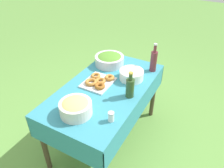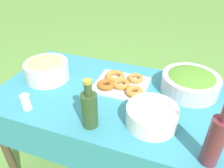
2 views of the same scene
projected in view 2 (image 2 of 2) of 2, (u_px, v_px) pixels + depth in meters
The scene contains 8 objects.
picnic_table at pixel (113, 108), 1.31m from camera, with size 1.35×0.74×0.73m.
salad_bowl at pixel (190, 82), 1.25m from camera, with size 0.33×0.33×0.12m.
pasta_bowl at pixel (47, 69), 1.36m from camera, with size 0.27×0.27×0.13m.
donut_platter at pixel (121, 83), 1.31m from camera, with size 0.33×0.28×0.05m.
plate_stack at pixel (152, 116), 1.03m from camera, with size 0.25×0.25×0.10m.
olive_oil_bottle at pixel (89, 109), 1.00m from camera, with size 0.08×0.08×0.26m.
wine_bottle at pixel (216, 140), 0.81m from camera, with size 0.07×0.07×0.32m.
salt_shaker at pixel (26, 102), 1.13m from camera, with size 0.05×0.05×0.09m.
Camera 2 is at (-0.34, 0.95, 1.48)m, focal length 35.00 mm.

